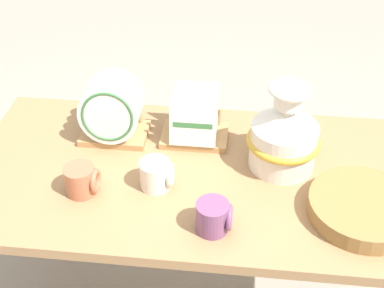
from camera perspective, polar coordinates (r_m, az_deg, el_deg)
name	(u,v)px	position (r m, az deg, el deg)	size (l,w,h in m)	color
display_table	(192,193)	(1.75, 0.00, -5.26)	(1.42, 0.73, 0.75)	#9E754C
ceramic_vase	(284,134)	(1.67, 9.81, 1.05)	(0.23, 0.23, 0.29)	white
dish_rack_round_plates	(112,117)	(1.80, -8.48, 2.87)	(0.22, 0.17, 0.22)	tan
dish_rack_square_plates	(195,126)	(1.79, 0.30, 1.97)	(0.22, 0.16, 0.18)	tan
wicker_charger_stack	(363,208)	(1.60, 17.77, -6.51)	(0.31, 0.31, 0.05)	olive
mug_plum_glaze	(214,217)	(1.48, 2.38, -7.78)	(0.10, 0.09, 0.09)	#7A4770
mug_terracotta_glaze	(82,180)	(1.62, -11.65, -3.79)	(0.10, 0.09, 0.09)	#B76647
mug_cream_glaze	(157,175)	(1.61, -3.78, -3.28)	(0.10, 0.09, 0.09)	silver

